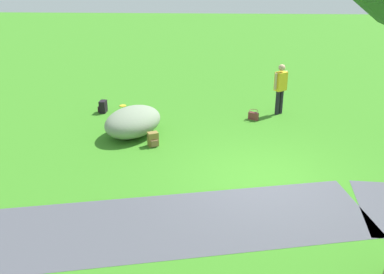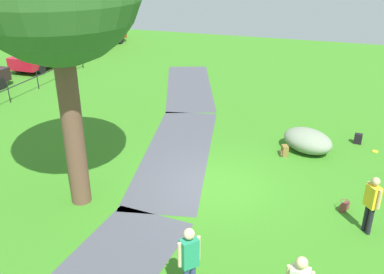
{
  "view_description": "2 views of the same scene",
  "coord_description": "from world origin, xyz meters",
  "px_view_note": "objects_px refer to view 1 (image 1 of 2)",
  "views": [
    {
      "loc": [
        1.35,
        10.17,
        5.6
      ],
      "look_at": [
        1.66,
        0.53,
        1.31
      ],
      "focal_mm": 44.31,
      "sensor_mm": 36.0,
      "label": 1
    },
    {
      "loc": [
        -11.15,
        -2.87,
        6.95
      ],
      "look_at": [
        1.81,
        1.39,
        0.73
      ],
      "focal_mm": 39.46,
      "sensor_mm": 36.0,
      "label": 2
    }
  ],
  "objects_px": {
    "handbag_on_grass": "(253,115)",
    "frisbee_on_grass": "(123,106)",
    "lawn_boulder": "(133,122)",
    "woman_with_handbag": "(280,86)",
    "spare_backpack_on_lawn": "(103,107)",
    "backpack_by_boulder": "(153,139)"
  },
  "relations": [
    {
      "from": "lawn_boulder",
      "to": "spare_backpack_on_lawn",
      "type": "distance_m",
      "value": 2.22
    },
    {
      "from": "lawn_boulder",
      "to": "frisbee_on_grass",
      "type": "bearing_deg",
      "value": -73.41
    },
    {
      "from": "handbag_on_grass",
      "to": "frisbee_on_grass",
      "type": "distance_m",
      "value": 4.49
    },
    {
      "from": "backpack_by_boulder",
      "to": "lawn_boulder",
      "type": "bearing_deg",
      "value": -48.24
    },
    {
      "from": "woman_with_handbag",
      "to": "spare_backpack_on_lawn",
      "type": "distance_m",
      "value": 5.81
    },
    {
      "from": "lawn_boulder",
      "to": "woman_with_handbag",
      "type": "bearing_deg",
      "value": -157.4
    },
    {
      "from": "lawn_boulder",
      "to": "woman_with_handbag",
      "type": "relative_size",
      "value": 1.42
    },
    {
      "from": "spare_backpack_on_lawn",
      "to": "handbag_on_grass",
      "type": "bearing_deg",
      "value": 174.3
    },
    {
      "from": "spare_backpack_on_lawn",
      "to": "frisbee_on_grass",
      "type": "bearing_deg",
      "value": -132.06
    },
    {
      "from": "lawn_boulder",
      "to": "handbag_on_grass",
      "type": "distance_m",
      "value": 3.87
    },
    {
      "from": "lawn_boulder",
      "to": "handbag_on_grass",
      "type": "relative_size",
      "value": 6.25
    },
    {
      "from": "lawn_boulder",
      "to": "backpack_by_boulder",
      "type": "height_order",
      "value": "lawn_boulder"
    },
    {
      "from": "lawn_boulder",
      "to": "backpack_by_boulder",
      "type": "xyz_separation_m",
      "value": [
        -0.66,
        0.74,
        -0.22
      ]
    },
    {
      "from": "woman_with_handbag",
      "to": "handbag_on_grass",
      "type": "xyz_separation_m",
      "value": [
        0.87,
        0.55,
        -0.82
      ]
    },
    {
      "from": "woman_with_handbag",
      "to": "lawn_boulder",
      "type": "bearing_deg",
      "value": 22.6
    },
    {
      "from": "handbag_on_grass",
      "to": "spare_backpack_on_lawn",
      "type": "bearing_deg",
      "value": -5.7
    },
    {
      "from": "handbag_on_grass",
      "to": "spare_backpack_on_lawn",
      "type": "distance_m",
      "value": 4.92
    },
    {
      "from": "woman_with_handbag",
      "to": "handbag_on_grass",
      "type": "height_order",
      "value": "woman_with_handbag"
    },
    {
      "from": "spare_backpack_on_lawn",
      "to": "frisbee_on_grass",
      "type": "xyz_separation_m",
      "value": [
        -0.55,
        -0.61,
        -0.18
      ]
    },
    {
      "from": "woman_with_handbag",
      "to": "backpack_by_boulder",
      "type": "relative_size",
      "value": 4.14
    },
    {
      "from": "handbag_on_grass",
      "to": "frisbee_on_grass",
      "type": "relative_size",
      "value": 1.66
    },
    {
      "from": "handbag_on_grass",
      "to": "frisbee_on_grass",
      "type": "height_order",
      "value": "handbag_on_grass"
    }
  ]
}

